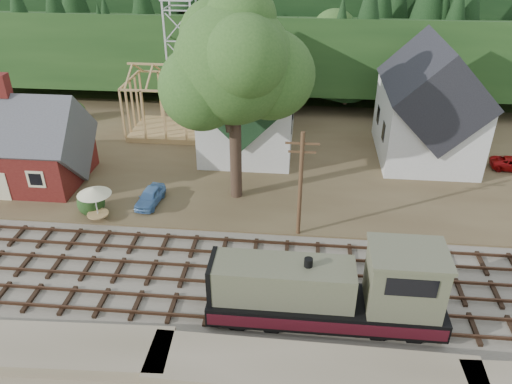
# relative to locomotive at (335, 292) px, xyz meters

# --- Properties ---
(ground) EXTENTS (140.00, 140.00, 0.00)m
(ground) POSITION_rel_locomotive_xyz_m (-9.14, 3.00, -2.21)
(ground) COLOR #384C1E
(ground) RESTS_ON ground
(railroad_bed) EXTENTS (64.00, 11.00, 0.16)m
(railroad_bed) POSITION_rel_locomotive_xyz_m (-9.14, 3.00, -2.13)
(railroad_bed) COLOR #726B5B
(railroad_bed) RESTS_ON ground
(village_flat) EXTENTS (64.00, 26.00, 0.30)m
(village_flat) POSITION_rel_locomotive_xyz_m (-9.14, 21.00, -2.06)
(village_flat) COLOR brown
(village_flat) RESTS_ON ground
(hillside) EXTENTS (70.00, 28.96, 12.74)m
(hillside) POSITION_rel_locomotive_xyz_m (-9.14, 45.00, -2.21)
(hillside) COLOR #1E3F19
(hillside) RESTS_ON ground
(ridge) EXTENTS (80.00, 20.00, 12.00)m
(ridge) POSITION_rel_locomotive_xyz_m (-9.14, 61.00, -2.21)
(ridge) COLOR black
(ridge) RESTS_ON ground
(depot) EXTENTS (10.80, 7.41, 9.00)m
(depot) POSITION_rel_locomotive_xyz_m (-25.14, 14.00, 1.00)
(depot) COLOR #551513
(depot) RESTS_ON village_flat
(church) EXTENTS (8.40, 15.17, 13.00)m
(church) POSITION_rel_locomotive_xyz_m (-7.14, 22.68, 2.97)
(church) COLOR silver
(church) RESTS_ON village_flat
(farmhouse) EXTENTS (8.40, 10.80, 10.60)m
(farmhouse) POSITION_rel_locomotive_xyz_m (8.86, 22.00, 2.65)
(farmhouse) COLOR silver
(farmhouse) RESTS_ON village_flat
(timber_frame) EXTENTS (8.20, 6.20, 6.99)m
(timber_frame) POSITION_rel_locomotive_xyz_m (-15.14, 25.00, 1.06)
(timber_frame) COLOR tan
(timber_frame) RESTS_ON village_flat
(lattice_tower) EXTENTS (3.20, 3.20, 12.12)m
(lattice_tower) POSITION_rel_locomotive_xyz_m (-15.14, 31.00, 7.82)
(lattice_tower) COLOR silver
(lattice_tower) RESTS_ON village_flat
(big_tree) EXTENTS (10.90, 8.40, 14.70)m
(big_tree) POSITION_rel_locomotive_xyz_m (-6.97, 13.08, 8.01)
(big_tree) COLOR #38281E
(big_tree) RESTS_ON village_flat
(telegraph_pole_near) EXTENTS (2.20, 0.28, 8.00)m
(telegraph_pole_near) POSITION_rel_locomotive_xyz_m (-2.14, 8.20, 2.04)
(telegraph_pole_near) COLOR #4C331E
(telegraph_pole_near) RESTS_ON ground
(locomotive) EXTENTS (12.62, 3.16, 5.03)m
(locomotive) POSITION_rel_locomotive_xyz_m (0.00, 0.00, 0.00)
(locomotive) COLOR black
(locomotive) RESTS_ON railroad_bed
(car_blue) EXTENTS (1.85, 3.78, 1.24)m
(car_blue) POSITION_rel_locomotive_xyz_m (-13.57, 11.11, -1.29)
(car_blue) COLOR #6298D3
(car_blue) RESTS_ON village_flat
(car_green) EXTENTS (3.66, 2.36, 1.14)m
(car_green) POSITION_rel_locomotive_xyz_m (-26.82, 14.57, -1.34)
(car_green) COLOR #709C6C
(car_green) RESTS_ON village_flat
(patio_set) EXTENTS (2.43, 2.43, 2.70)m
(patio_set) POSITION_rel_locomotive_xyz_m (-16.74, 8.50, 0.39)
(patio_set) COLOR silver
(patio_set) RESTS_ON village_flat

